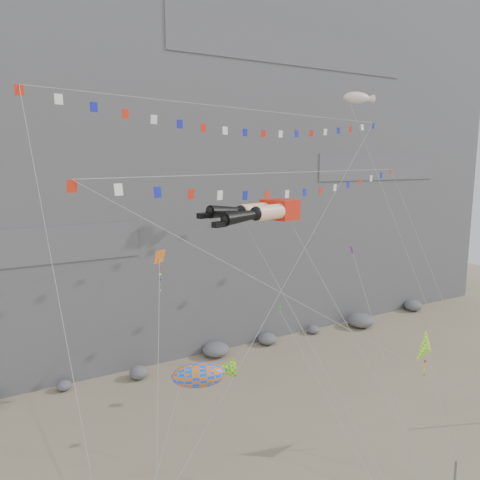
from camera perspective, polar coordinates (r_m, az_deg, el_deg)
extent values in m
plane|color=gray|center=(34.29, 11.23, -23.49)|extent=(120.00, 120.00, 0.00)
cube|color=slate|center=(57.12, -10.32, 15.81)|extent=(80.00, 28.00, 50.00)
cube|color=red|center=(32.69, 4.88, 3.73)|extent=(2.23, 2.67, 1.37)
cylinder|color=#FFCD9F|center=(30.74, 3.46, 3.39)|extent=(2.49, 1.58, 1.01)
sphere|color=black|center=(29.89, 1.99, 3.22)|extent=(0.92, 0.92, 0.92)
cone|color=black|center=(28.92, 0.14, 2.86)|extent=(2.88, 1.53, 0.94)
cube|color=black|center=(27.69, -2.54, 1.91)|extent=(0.97, 0.62, 0.34)
cylinder|color=#FFCD9F|center=(31.65, 1.61, 3.58)|extent=(2.49, 1.58, 1.01)
sphere|color=black|center=(30.83, 0.13, 3.42)|extent=(0.92, 0.92, 0.92)
cone|color=black|center=(29.87, -1.72, 3.47)|extent=(2.90, 1.54, 1.01)
cube|color=black|center=(28.65, -4.39, 2.99)|extent=(0.97, 0.62, 0.34)
cylinder|color=gray|center=(29.77, 13.93, -12.26)|extent=(0.03, 0.03, 20.73)
cylinder|color=gray|center=(27.67, -4.57, -5.95)|extent=(0.03, 0.03, 29.70)
cylinder|color=gray|center=(36.76, 18.35, -6.17)|extent=(0.03, 0.03, 23.32)
cylinder|color=gray|center=(25.28, -10.01, -18.62)|extent=(0.03, 0.03, 15.04)
cylinder|color=gray|center=(25.82, -8.89, -25.76)|extent=(0.03, 0.03, 9.31)
cylinder|color=gray|center=(31.61, 23.86, -20.26)|extent=(0.03, 0.03, 10.45)
cylinder|color=gray|center=(40.88, 19.69, -0.13)|extent=(0.03, 0.03, 27.16)
cube|color=slate|center=(41.37, 25.91, -18.11)|extent=(0.16, 0.16, 0.10)
cylinder|color=gray|center=(29.83, 8.43, -12.19)|extent=(0.03, 0.03, 21.26)
cylinder|color=gray|center=(34.44, 16.85, -12.53)|extent=(0.03, 0.03, 16.42)
cube|color=slate|center=(32.75, 21.20, -25.65)|extent=(0.16, 0.16, 0.10)
cylinder|color=gray|center=(29.57, 11.18, -19.39)|extent=(0.03, 0.03, 14.19)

